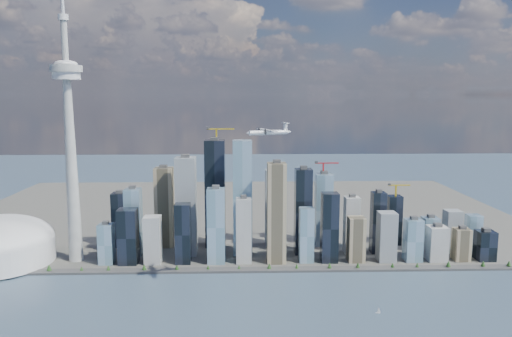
{
  "coord_description": "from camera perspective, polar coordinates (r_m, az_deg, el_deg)",
  "views": [
    {
      "loc": [
        9.73,
        -596.77,
        309.41
      ],
      "look_at": [
        34.88,
        260.0,
        182.32
      ],
      "focal_mm": 35.0,
      "sensor_mm": 36.0,
      "label": 1
    }
  ],
  "objects": [
    {
      "name": "seawall",
      "position": [
        900.89,
        -2.24,
        -11.52
      ],
      "size": [
        1100.0,
        22.0,
        4.0
      ],
      "primitive_type": "cube",
      "color": "#383838",
      "rests_on": "ground"
    },
    {
      "name": "land",
      "position": [
        1332.86,
        -2.06,
        -4.93
      ],
      "size": [
        1400.0,
        900.0,
        3.0
      ],
      "primitive_type": "cube",
      "color": "#4C4C47",
      "rests_on": "ground"
    },
    {
      "name": "shoreline_trees",
      "position": [
        898.6,
        -2.25,
        -11.12
      ],
      "size": [
        960.53,
        7.2,
        8.8
      ],
      "color": "#3F2D1E",
      "rests_on": "seawall"
    },
    {
      "name": "skyscraper_cluster",
      "position": [
        963.83,
        1.34,
        -5.64
      ],
      "size": [
        736.0,
        142.0,
        243.04
      ],
      "color": "black",
      "rests_on": "land"
    },
    {
      "name": "needle_tower",
      "position": [
        961.02,
        -20.52,
        3.51
      ],
      "size": [
        56.0,
        56.0,
        550.5
      ],
      "color": "gray",
      "rests_on": "land"
    },
    {
      "name": "airplane",
      "position": [
        717.19,
        1.46,
        4.21
      ],
      "size": [
        68.18,
        60.97,
        17.07
      ],
      "rotation": [
        0.0,
        0.0,
        0.33
      ],
      "color": "silver",
      "rests_on": "ground"
    },
    {
      "name": "sailboat_west",
      "position": [
        761.27,
        13.82,
        -15.54
      ],
      "size": [
        7.26,
        3.17,
        10.04
      ],
      "rotation": [
        0.0,
        0.0,
        -0.21
      ],
      "color": "white",
      "rests_on": "ground"
    }
  ]
}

